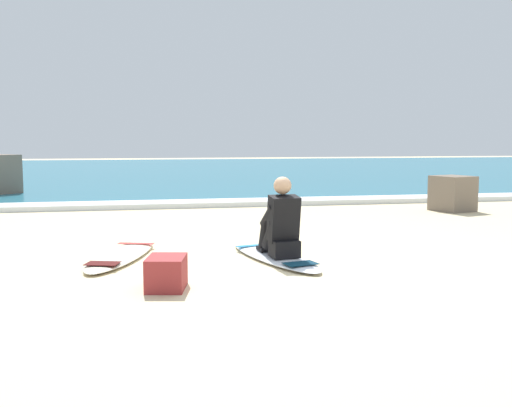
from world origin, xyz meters
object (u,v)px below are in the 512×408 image
at_px(surfboard_main, 274,256).
at_px(shoreline_rock, 453,193).
at_px(surfboard_spare_near, 122,255).
at_px(surfer_seated, 281,225).
at_px(beach_bag, 166,273).

height_order(surfboard_main, shoreline_rock, shoreline_rock).
bearing_deg(surfboard_spare_near, surfer_seated, -18.23).
relative_size(surfboard_main, shoreline_rock, 2.99).
relative_size(surfer_seated, shoreline_rock, 1.29).
height_order(surfboard_spare_near, shoreline_rock, shoreline_rock).
bearing_deg(surfboard_spare_near, beach_bag, -75.19).
bearing_deg(surfboard_main, surfer_seated, -72.05).
bearing_deg(shoreline_rock, surfer_seated, -137.60).
xyz_separation_m(shoreline_rock, beach_bag, (-6.09, -5.34, -0.20)).
bearing_deg(surfboard_spare_near, surfboard_main, -14.25).
relative_size(surfboard_spare_near, shoreline_rock, 3.06).
height_order(surfer_seated, surfboard_spare_near, surfer_seated).
relative_size(shoreline_rock, beach_bag, 1.52).
distance_m(surfer_seated, beach_bag, 1.81).
distance_m(surfboard_spare_near, shoreline_rock, 7.49).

